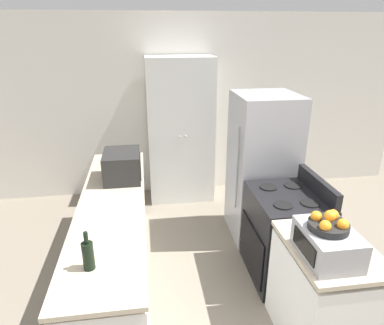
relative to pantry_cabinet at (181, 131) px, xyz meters
name	(u,v)px	position (x,y,z in m)	size (l,w,h in m)	color
wall_back	(176,107)	(-0.03, 0.30, 0.28)	(7.00, 0.06, 2.60)	silver
counter_left	(116,245)	(-0.84, -1.80, -0.59)	(0.60, 2.64, 0.90)	silver
counter_right	(322,296)	(0.79, -2.72, -0.59)	(0.60, 0.80, 0.90)	silver
pantry_cabinet	(181,131)	(0.00, 0.00, 0.00)	(0.92, 0.53, 2.04)	silver
stove	(284,235)	(0.81, -1.90, -0.56)	(0.66, 0.78, 1.06)	black
refrigerator	(262,168)	(0.83, -1.11, -0.16)	(0.70, 0.72, 1.72)	#A3A3A8
microwave	(122,166)	(-0.76, -1.28, 0.03)	(0.38, 0.46, 0.30)	black
wine_bottle	(88,255)	(-0.92, -2.72, -0.02)	(0.08, 0.08, 0.28)	black
toaster_oven	(327,244)	(0.69, -2.83, -0.01)	(0.34, 0.45, 0.22)	#939399
fruit_bowl	(329,223)	(0.68, -2.82, 0.14)	(0.27, 0.27, 0.14)	black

